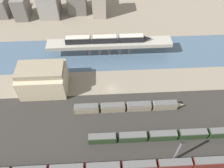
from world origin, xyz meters
TOP-DOWN VIEW (x-y plane):
  - ground_plane at (0.00, 0.00)m, footprint 400.00×400.00m
  - railbed_yard at (0.00, -24.00)m, footprint 280.00×42.00m
  - river_water at (0.00, 24.73)m, footprint 320.00×26.04m
  - bridge at (-0.00, 24.73)m, footprint 63.50×7.30m
  - train_on_bridge at (-0.76, 24.73)m, footprint 43.48×3.07m
  - train_yard_near at (2.52, -36.45)m, footprint 101.86×2.81m
  - train_yard_mid at (24.90, -25.45)m, footprint 71.66×2.75m
  - train_yard_far at (6.41, -11.54)m, footprint 46.45×2.79m
  - warehouse_building at (-30.30, 2.34)m, footprint 20.05×14.83m
  - signal_tower at (20.00, -34.29)m, footprint 1.00×0.81m
  - city_block_far_left at (-66.28, 67.42)m, footprint 8.79×14.64m
  - city_block_left at (-52.86, 63.20)m, footprint 8.23×12.79m
  - city_block_center at (-35.85, 64.94)m, footprint 12.05×15.40m
  - city_block_far_right at (-4.80, 62.54)m, footprint 8.30×10.19m

SIDE VIEW (x-z plane):
  - ground_plane at x=0.00m, z-range 0.00..0.00m
  - river_water at x=0.00m, z-range 0.00..0.01m
  - railbed_yard at x=0.00m, z-range 0.00..0.01m
  - train_yard_far at x=6.41m, z-range -0.04..3.76m
  - train_yard_mid at x=24.90m, z-range -0.03..3.76m
  - train_yard_near at x=2.52m, z-range -0.03..3.92m
  - city_block_far_left at x=-66.28m, z-range 0.00..11.40m
  - warehouse_building at x=-30.30m, z-range -0.32..12.68m
  - bridge at x=0.00m, z-range 2.37..10.11m
  - city_block_left at x=-52.86m, z-range 0.00..13.24m
  - signal_tower at x=20.00m, z-range 0.04..15.16m
  - city_block_center at x=-35.85m, z-range 0.00..16.00m
  - train_on_bridge at x=-0.76m, z-range 7.69..11.22m
  - city_block_far_right at x=-4.80m, z-range 0.00..20.51m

